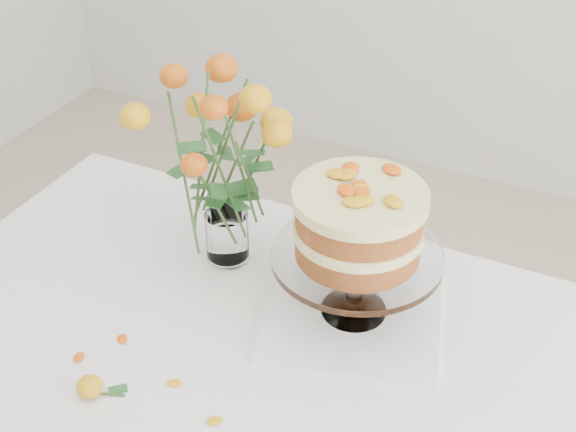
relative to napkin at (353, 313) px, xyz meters
name	(u,v)px	position (x,y,z in m)	size (l,w,h in m)	color
table	(267,401)	(-0.08, -0.19, -0.09)	(1.43, 0.93, 0.76)	tan
napkin	(353,313)	(0.00, 0.00, 0.00)	(0.31, 0.31, 0.01)	white
cake_stand	(358,230)	(0.00, 0.00, 0.19)	(0.30, 0.30, 0.27)	white
rose_vase	(223,149)	(-0.29, 0.05, 0.25)	(0.33, 0.33, 0.43)	white
loose_rose_near	(90,387)	(-0.31, -0.37, 0.01)	(0.08, 0.04, 0.04)	orange
stray_petal_a	(174,384)	(-0.20, -0.29, 0.00)	(0.03, 0.02, 0.00)	orange
stray_petal_b	(215,421)	(-0.10, -0.33, 0.00)	(0.03, 0.02, 0.00)	orange
stray_petal_d	(122,339)	(-0.34, -0.24, 0.00)	(0.03, 0.02, 0.00)	orange
stray_petal_e	(79,358)	(-0.38, -0.31, 0.00)	(0.03, 0.02, 0.00)	orange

